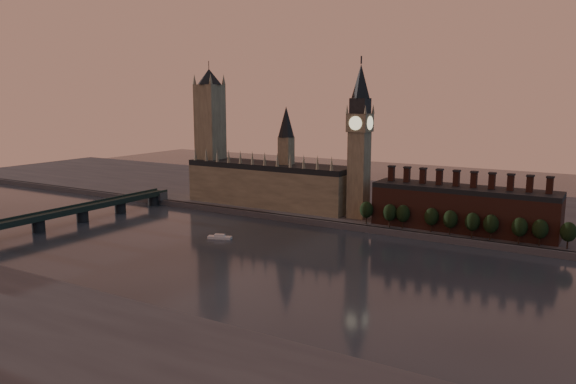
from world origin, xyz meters
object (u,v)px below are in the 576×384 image
object	(u,v)px
river_boat	(220,237)
victoria_tower	(210,130)
big_ben	(360,140)
westminster_bridge	(57,216)

from	to	relation	value
river_boat	victoria_tower	bearing A→B (deg)	111.27
big_ben	westminster_bridge	size ratio (longest dim) A/B	0.54
victoria_tower	big_ben	distance (m)	130.12
victoria_tower	river_boat	xyz separation A→B (m)	(75.43, -86.95, -57.98)
westminster_bridge	victoria_tower	bearing A→B (deg)	73.44
victoria_tower	westminster_bridge	world-z (taller)	victoria_tower
big_ben	river_boat	distance (m)	113.14
victoria_tower	big_ben	bearing A→B (deg)	-2.20
big_ben	river_boat	size ratio (longest dim) A/B	7.13
westminster_bridge	river_boat	xyz separation A→B (m)	(110.43, 30.74, -6.33)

